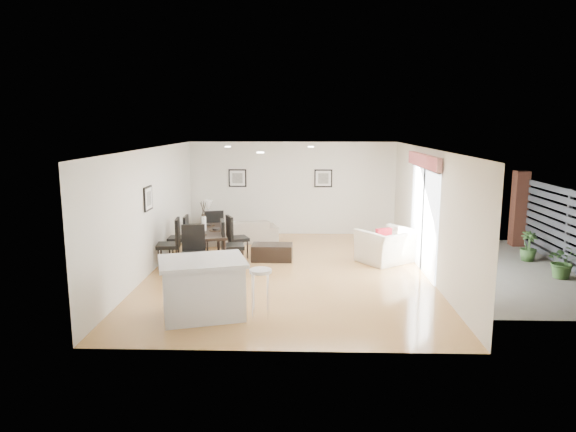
{
  "coord_description": "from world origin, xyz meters",
  "views": [
    {
      "loc": [
        0.34,
        -10.89,
        3.22
      ],
      "look_at": [
        -0.01,
        0.4,
        1.18
      ],
      "focal_mm": 32.0,
      "sensor_mm": 36.0,
      "label": 1
    }
  ],
  "objects_px": {
    "dining_chair_enear": "(228,241)",
    "side_table": "(209,225)",
    "dining_chair_wnear": "(172,240)",
    "sofa": "(238,231)",
    "dining_chair_efar": "(234,234)",
    "bar_stool": "(261,276)",
    "armchair": "(387,246)",
    "kitchen_island": "(203,287)",
    "dining_chair_wfar": "(182,234)",
    "dining_table": "(204,234)",
    "dining_chair_head": "(193,248)",
    "coffee_table": "(272,252)",
    "dining_chair_foot": "(214,228)"
  },
  "relations": [
    {
      "from": "dining_chair_wnear",
      "to": "dining_table",
      "type": "bearing_deg",
      "value": 117.1
    },
    {
      "from": "dining_chair_wfar",
      "to": "dining_chair_head",
      "type": "bearing_deg",
      "value": 19.13
    },
    {
      "from": "sofa",
      "to": "bar_stool",
      "type": "bearing_deg",
      "value": 84.36
    },
    {
      "from": "dining_chair_efar",
      "to": "bar_stool",
      "type": "bearing_deg",
      "value": 169.77
    },
    {
      "from": "dining_chair_wfar",
      "to": "side_table",
      "type": "height_order",
      "value": "dining_chair_wfar"
    },
    {
      "from": "dining_chair_wfar",
      "to": "dining_chair_head",
      "type": "distance_m",
      "value": 1.7
    },
    {
      "from": "sofa",
      "to": "dining_chair_foot",
      "type": "relative_size",
      "value": 2.01
    },
    {
      "from": "sofa",
      "to": "bar_stool",
      "type": "xyz_separation_m",
      "value": [
        1.09,
        -5.49,
        0.4
      ]
    },
    {
      "from": "sofa",
      "to": "dining_table",
      "type": "bearing_deg",
      "value": 59.11
    },
    {
      "from": "dining_chair_wnear",
      "to": "kitchen_island",
      "type": "relative_size",
      "value": 0.67
    },
    {
      "from": "dining_chair_head",
      "to": "bar_stool",
      "type": "relative_size",
      "value": 1.34
    },
    {
      "from": "side_table",
      "to": "dining_chair_head",
      "type": "bearing_deg",
      "value": -84.13
    },
    {
      "from": "sofa",
      "to": "dining_chair_efar",
      "type": "relative_size",
      "value": 2.04
    },
    {
      "from": "dining_chair_wfar",
      "to": "dining_chair_enear",
      "type": "xyz_separation_m",
      "value": [
        1.28,
        -0.94,
        0.04
      ]
    },
    {
      "from": "side_table",
      "to": "bar_stool",
      "type": "bearing_deg",
      "value": -72.14
    },
    {
      "from": "coffee_table",
      "to": "dining_chair_enear",
      "type": "bearing_deg",
      "value": -141.6
    },
    {
      "from": "dining_chair_head",
      "to": "bar_stool",
      "type": "height_order",
      "value": "dining_chair_head"
    },
    {
      "from": "coffee_table",
      "to": "armchair",
      "type": "bearing_deg",
      "value": -1.04
    },
    {
      "from": "dining_chair_wnear",
      "to": "side_table",
      "type": "xyz_separation_m",
      "value": [
        0.2,
        3.36,
        -0.33
      ]
    },
    {
      "from": "armchair",
      "to": "kitchen_island",
      "type": "distance_m",
      "value": 5.08
    },
    {
      "from": "dining_chair_enear",
      "to": "dining_chair_head",
      "type": "height_order",
      "value": "dining_chair_head"
    },
    {
      "from": "dining_chair_head",
      "to": "kitchen_island",
      "type": "distance_m",
      "value": 2.38
    },
    {
      "from": "dining_table",
      "to": "dining_chair_wfar",
      "type": "xyz_separation_m",
      "value": [
        -0.64,
        0.46,
        -0.11
      ]
    },
    {
      "from": "coffee_table",
      "to": "dining_chair_foot",
      "type": "bearing_deg",
      "value": 151.24
    },
    {
      "from": "armchair",
      "to": "dining_chair_head",
      "type": "xyz_separation_m",
      "value": [
        -4.3,
        -1.24,
        0.22
      ]
    },
    {
      "from": "dining_chair_head",
      "to": "sofa",
      "type": "bearing_deg",
      "value": 71.78
    },
    {
      "from": "dining_chair_efar",
      "to": "dining_chair_head",
      "type": "distance_m",
      "value": 1.68
    },
    {
      "from": "sofa",
      "to": "kitchen_island",
      "type": "xyz_separation_m",
      "value": [
        0.11,
        -5.49,
        0.19
      ]
    },
    {
      "from": "dining_chair_wnear",
      "to": "dining_chair_wfar",
      "type": "height_order",
      "value": "dining_chair_wnear"
    },
    {
      "from": "dining_chair_enear",
      "to": "dining_chair_foot",
      "type": "xyz_separation_m",
      "value": [
        -0.61,
        1.61,
        -0.03
      ]
    },
    {
      "from": "dining_chair_efar",
      "to": "bar_stool",
      "type": "height_order",
      "value": "dining_chair_efar"
    },
    {
      "from": "dining_chair_wnear",
      "to": "side_table",
      "type": "relative_size",
      "value": 1.88
    },
    {
      "from": "dining_chair_wfar",
      "to": "dining_chair_enear",
      "type": "relative_size",
      "value": 0.93
    },
    {
      "from": "dining_chair_enear",
      "to": "side_table",
      "type": "relative_size",
      "value": 1.84
    },
    {
      "from": "dining_table",
      "to": "coffee_table",
      "type": "height_order",
      "value": "dining_table"
    },
    {
      "from": "dining_chair_wfar",
      "to": "coffee_table",
      "type": "distance_m",
      "value": 2.26
    },
    {
      "from": "sofa",
      "to": "dining_chair_efar",
      "type": "height_order",
      "value": "dining_chair_efar"
    },
    {
      "from": "dining_table",
      "to": "armchair",
      "type": "bearing_deg",
      "value": -12.5
    },
    {
      "from": "armchair",
      "to": "dining_chair_enear",
      "type": "bearing_deg",
      "value": -26.51
    },
    {
      "from": "dining_chair_foot",
      "to": "coffee_table",
      "type": "relative_size",
      "value": 1.1
    },
    {
      "from": "dining_chair_enear",
      "to": "dining_chair_efar",
      "type": "bearing_deg",
      "value": -13.35
    },
    {
      "from": "dining_chair_wnear",
      "to": "sofa",
      "type": "bearing_deg",
      "value": 147.6
    },
    {
      "from": "dining_chair_head",
      "to": "side_table",
      "type": "xyz_separation_m",
      "value": [
        -0.42,
        4.04,
        -0.32
      ]
    },
    {
      "from": "dining_chair_wnear",
      "to": "dining_chair_efar",
      "type": "bearing_deg",
      "value": 116.08
    },
    {
      "from": "coffee_table",
      "to": "kitchen_island",
      "type": "relative_size",
      "value": 0.57
    },
    {
      "from": "armchair",
      "to": "kitchen_island",
      "type": "bearing_deg",
      "value": 8.19
    },
    {
      "from": "dining_table",
      "to": "dining_chair_efar",
      "type": "relative_size",
      "value": 1.92
    },
    {
      "from": "sofa",
      "to": "side_table",
      "type": "bearing_deg",
      "value": -58.16
    },
    {
      "from": "armchair",
      "to": "bar_stool",
      "type": "xyz_separation_m",
      "value": [
        -2.68,
        -3.53,
        0.32
      ]
    },
    {
      "from": "dining_chair_efar",
      "to": "bar_stool",
      "type": "xyz_separation_m",
      "value": [
        0.96,
        -3.83,
        0.13
      ]
    }
  ]
}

